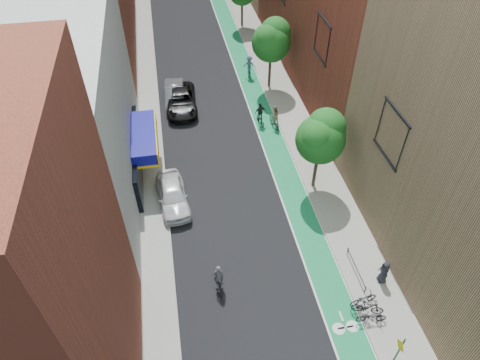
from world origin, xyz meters
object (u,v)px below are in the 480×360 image
pedestrian (384,272)px  cyclist_lane_mid (260,116)px  parked_car_white (173,195)px  cyclist_lead (219,281)px  cyclist_lane_far (249,67)px  cyclist_lane_near (274,118)px  parked_car_silver (175,94)px  parked_car_black (181,101)px

pedestrian → cyclist_lane_mid: bearing=-167.0°
parked_car_white → pedestrian: pedestrian is taller
cyclist_lead → cyclist_lane_far: cyclist_lane_far is taller
cyclist_lane_mid → cyclist_lane_near: bearing=139.7°
parked_car_silver → cyclist_lane_mid: cyclist_lane_mid is taller
parked_car_silver → cyclist_lane_near: 9.73m
parked_car_black → cyclist_lead: cyclist_lead is taller
parked_car_black → parked_car_silver: 1.27m
cyclist_lane_near → pedestrian: size_ratio=1.20×
parked_car_silver → pedestrian: 24.18m
cyclist_lane_near → cyclist_lane_far: size_ratio=0.94×
parked_car_white → cyclist_lane_near: bearing=34.1°
cyclist_lane_near → cyclist_lane_far: bearing=-100.6°
parked_car_black → cyclist_lane_far: size_ratio=2.70×
parked_car_silver → cyclist_lead: size_ratio=2.38×
parked_car_silver → parked_car_white: bearing=-91.8°
parked_car_black → cyclist_lane_mid: size_ratio=2.84×
parked_car_black → cyclist_lane_mid: cyclist_lane_mid is taller
parked_car_silver → cyclist_lead: bearing=-84.0°
parked_car_white → cyclist_lead: bearing=-79.2°
cyclist_lead → parked_car_silver: bearing=-88.9°
cyclist_lane_far → parked_car_white: bearing=74.9°
parked_car_silver → cyclist_lane_far: cyclist_lane_far is taller
cyclist_lane_near → pedestrian: bearing=85.4°
parked_car_silver → pedestrian: (10.61, -21.72, 0.20)m
parked_car_white → parked_car_black: 11.92m
parked_car_black → cyclist_lane_mid: bearing=-27.2°
parked_car_black → pedestrian: 22.91m
parked_car_white → pedestrian: 14.61m
parked_car_black → cyclist_lead: (0.55, -19.21, -0.12)m
parked_car_black → cyclist_lane_far: 8.45m
cyclist_lane_near → cyclist_lane_far: (-0.42, 8.75, 0.16)m
cyclist_lane_far → parked_car_silver: bearing=36.6°
parked_car_black → cyclist_lead: size_ratio=2.86×
pedestrian → cyclist_lane_far: bearing=-172.4°
parked_car_white → parked_car_silver: (1.09, 12.98, -0.04)m
parked_car_black → cyclist_lane_near: size_ratio=2.87×
parked_car_silver → cyclist_lane_mid: bearing=-31.4°
parked_car_black → parked_car_silver: (-0.51, 1.16, -0.01)m
parked_car_white → cyclist_lane_mid: bearing=40.0°
parked_car_white → cyclist_lane_near: (9.17, 7.56, 0.01)m
cyclist_lane_mid → pedestrian: bearing=91.4°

